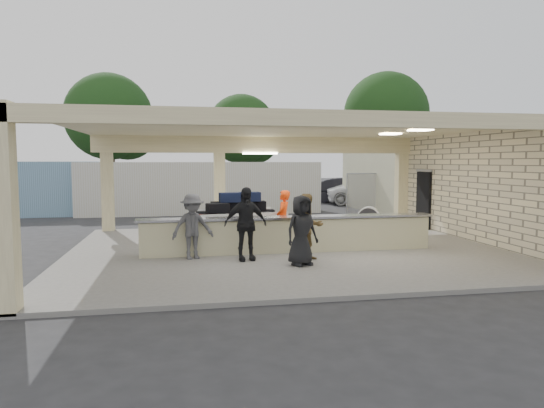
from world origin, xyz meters
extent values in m
plane|color=#252527|center=(0.00, 0.00, 0.00)|extent=(120.00, 120.00, 0.00)
cube|color=slate|center=(0.00, 0.00, 0.05)|extent=(12.00, 10.00, 0.10)
cube|color=#C4B583|center=(0.00, 0.00, 3.50)|extent=(12.00, 10.00, 0.02)
cube|color=#BDB194|center=(6.00, 0.00, 1.75)|extent=(0.02, 10.00, 3.50)
cube|color=black|center=(5.94, 3.20, 1.15)|extent=(0.10, 0.95, 2.10)
cube|color=#C4B583|center=(0.00, 4.75, 3.20)|extent=(12.00, 0.50, 0.60)
cube|color=#C4B583|center=(0.00, -4.85, 3.35)|extent=(12.00, 0.30, 0.30)
cube|color=#C4B583|center=(-5.50, 4.75, 1.80)|extent=(0.40, 0.40, 3.50)
cube|color=#C4B583|center=(-1.50, 4.75, 1.80)|extent=(0.40, 0.40, 3.50)
cube|color=#C4B583|center=(5.80, 4.80, 1.80)|extent=(0.40, 0.40, 3.50)
cube|color=#C4B583|center=(-5.80, -4.80, 1.80)|extent=(0.40, 0.40, 3.50)
cube|color=white|center=(0.00, 4.50, 2.88)|extent=(1.30, 0.12, 0.06)
cube|color=#FFEABF|center=(3.80, 1.50, 3.47)|extent=(0.55, 0.55, 0.04)
cube|color=#FFEABF|center=(3.80, -0.50, 3.47)|extent=(0.55, 0.55, 0.04)
cube|color=#FFEABF|center=(3.80, -2.50, 3.47)|extent=(0.55, 0.55, 0.04)
cube|color=#BFB98F|center=(0.00, -0.50, 0.55)|extent=(8.00, 0.50, 0.90)
cube|color=#B7B7BC|center=(0.00, -0.50, 1.05)|extent=(8.20, 0.58, 0.06)
cube|color=silver|center=(-1.28, 0.99, 0.74)|extent=(2.86, 1.96, 0.13)
cylinder|color=black|center=(-2.25, 0.26, 0.31)|extent=(0.19, 0.44, 0.43)
cylinder|color=black|center=(-2.41, 1.42, 0.31)|extent=(0.19, 0.44, 0.43)
cylinder|color=black|center=(-0.14, 0.57, 0.31)|extent=(0.19, 0.44, 0.43)
cylinder|color=black|center=(-0.31, 1.72, 0.31)|extent=(0.19, 0.44, 0.43)
cube|color=silver|center=(-1.39, 1.78, 0.95)|extent=(2.64, 0.43, 0.32)
cube|color=silver|center=(-1.16, 0.20, 0.95)|extent=(2.64, 0.43, 0.32)
cube|color=black|center=(-2.07, 0.55, 0.94)|extent=(0.67, 0.49, 0.28)
cube|color=black|center=(-1.34, 0.66, 0.94)|extent=(0.67, 0.49, 0.28)
cube|color=black|center=(-0.60, 0.77, 0.94)|extent=(0.67, 0.49, 0.28)
cube|color=black|center=(-2.16, 1.19, 0.94)|extent=(0.67, 0.49, 0.28)
cube|color=black|center=(-1.43, 1.29, 0.94)|extent=(0.67, 0.49, 0.28)
cube|color=black|center=(-0.69, 1.40, 0.94)|extent=(0.67, 0.49, 0.28)
cube|color=black|center=(-1.88, 0.69, 1.23)|extent=(0.67, 0.49, 0.28)
cube|color=black|center=(-1.17, 1.01, 1.23)|extent=(0.67, 0.49, 0.28)
cube|color=black|center=(-0.68, 1.29, 1.23)|extent=(0.67, 0.49, 0.28)
cube|color=black|center=(-1.74, 1.25, 1.23)|extent=(0.67, 0.49, 0.28)
cube|color=black|center=(-1.49, 0.96, 1.52)|extent=(0.67, 0.49, 0.28)
cube|color=black|center=(-0.87, 1.16, 1.52)|extent=(0.67, 0.49, 0.28)
cube|color=#590F0C|center=(-2.16, 0.43, 0.94)|extent=(0.67, 0.49, 0.28)
cube|color=black|center=(-0.37, 1.44, 0.94)|extent=(0.67, 0.49, 0.28)
cylinder|color=silver|center=(3.58, 2.66, 0.59)|extent=(0.84, 0.64, 0.81)
cylinder|color=black|center=(3.58, 2.66, 0.59)|extent=(0.78, 0.62, 0.72)
cube|color=silver|center=(3.31, 2.66, 0.23)|extent=(0.05, 0.45, 0.27)
cube|color=silver|center=(3.85, 2.66, 0.23)|extent=(0.05, 0.45, 0.27)
imported|color=#FF400D|center=(-0.01, 0.30, 0.92)|extent=(0.57, 0.69, 1.65)
imported|color=brown|center=(0.20, -1.67, 0.94)|extent=(0.86, 0.47, 1.67)
imported|color=black|center=(-1.35, -1.43, 1.02)|extent=(1.12, 0.53, 1.84)
imported|color=#46464A|center=(-2.64, -1.00, 0.93)|extent=(1.14, 0.65, 1.67)
imported|color=black|center=(-0.11, -2.25, 0.94)|extent=(0.89, 0.59, 1.68)
imported|color=white|center=(8.13, 13.96, 0.68)|extent=(5.21, 3.40, 1.37)
imported|color=white|center=(11.00, 13.14, 0.77)|extent=(5.15, 2.70, 1.55)
imported|color=black|center=(7.42, 15.76, 0.77)|extent=(4.93, 3.13, 1.55)
cube|color=silver|center=(-1.90, 11.12, 1.28)|extent=(11.80, 2.50, 2.55)
cylinder|color=gray|center=(5.00, 9.00, 1.00)|extent=(0.06, 0.06, 2.00)
cylinder|color=gray|center=(7.00, 9.00, 1.00)|extent=(0.06, 0.06, 2.00)
cylinder|color=gray|center=(9.00, 9.00, 1.00)|extent=(0.06, 0.06, 2.00)
cylinder|color=gray|center=(11.00, 9.00, 1.00)|extent=(0.06, 0.06, 2.00)
cylinder|color=gray|center=(13.00, 9.00, 1.00)|extent=(0.06, 0.06, 2.00)
cylinder|color=gray|center=(15.00, 9.00, 1.00)|extent=(0.06, 0.06, 2.00)
cube|color=gray|center=(11.00, 9.00, 1.00)|extent=(12.00, 0.02, 2.00)
cylinder|color=gray|center=(11.00, 9.00, 2.00)|extent=(12.00, 0.05, 0.05)
cylinder|color=#382619|center=(-8.00, 24.00, 2.25)|extent=(0.70, 0.70, 4.50)
sphere|color=black|center=(-8.00, 24.00, 5.85)|extent=(6.30, 6.30, 6.30)
sphere|color=black|center=(-6.80, 24.60, 4.95)|extent=(4.50, 4.50, 4.50)
cylinder|color=#382619|center=(2.00, 26.00, 2.00)|extent=(0.70, 0.70, 4.00)
sphere|color=black|center=(2.00, 26.00, 5.20)|extent=(5.60, 5.60, 5.60)
sphere|color=black|center=(3.20, 26.60, 4.40)|extent=(4.00, 4.00, 4.00)
cylinder|color=#382619|center=(14.00, 25.00, 2.50)|extent=(0.70, 0.70, 5.00)
sphere|color=black|center=(14.00, 25.00, 6.50)|extent=(7.00, 7.00, 7.00)
sphere|color=black|center=(15.20, 25.60, 5.50)|extent=(5.00, 5.00, 5.00)
cube|color=#B9B793|center=(9.50, 10.00, 1.60)|extent=(6.00, 8.00, 3.20)
camera|label=1|loc=(-2.93, -13.36, 2.58)|focal=32.00mm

